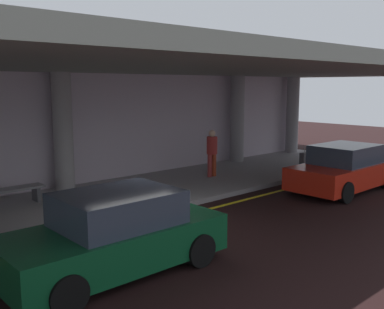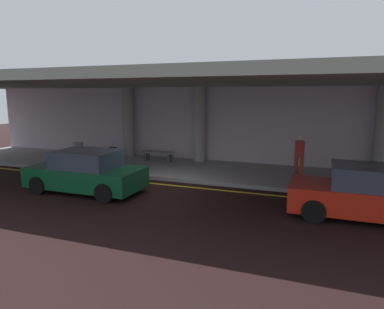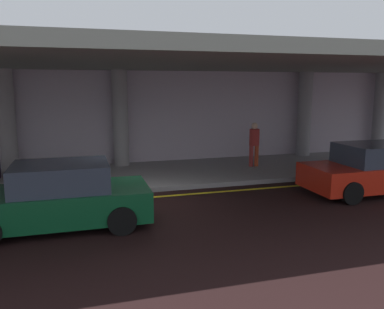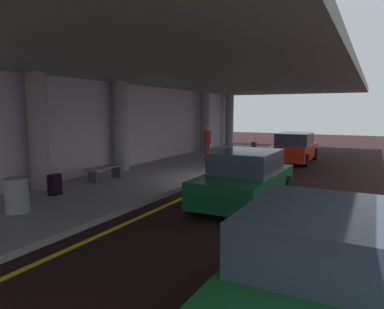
{
  "view_description": "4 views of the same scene",
  "coord_description": "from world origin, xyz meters",
  "px_view_note": "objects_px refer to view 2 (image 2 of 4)",
  "views": [
    {
      "loc": [
        -6.27,
        -8.11,
        3.4
      ],
      "look_at": [
        2.47,
        1.53,
        1.38
      ],
      "focal_mm": 41.81,
      "sensor_mm": 36.0,
      "label": 1
    },
    {
      "loc": [
        5.57,
        -11.14,
        3.4
      ],
      "look_at": [
        0.89,
        1.38,
        1.08
      ],
      "focal_mm": 32.08,
      "sensor_mm": 36.0,
      "label": 2
    },
    {
      "loc": [
        -1.56,
        -10.58,
        3.23
      ],
      "look_at": [
        2.15,
        2.27,
        0.88
      ],
      "focal_mm": 36.98,
      "sensor_mm": 36.0,
      "label": 3
    },
    {
      "loc": [
        -11.39,
        -4.59,
        2.62
      ],
      "look_at": [
        2.01,
        2.49,
        0.73
      ],
      "focal_mm": 32.67,
      "sensor_mm": 36.0,
      "label": 4
    }
  ],
  "objects_px": {
    "support_column_far_left": "(128,122)",
    "trash_bin_steel": "(78,151)",
    "support_column_left_mid": "(199,125)",
    "bench_metal": "(158,154)",
    "traveler_with_luggage": "(299,153)",
    "support_column_center": "(383,130)",
    "suitcase_upright_primary": "(113,153)",
    "car_dark_green": "(86,172)",
    "car_red": "(368,194)"
  },
  "relations": [
    {
      "from": "support_column_far_left",
      "to": "trash_bin_steel",
      "type": "distance_m",
      "value": 2.96
    },
    {
      "from": "support_column_left_mid",
      "to": "bench_metal",
      "type": "bearing_deg",
      "value": -157.78
    },
    {
      "from": "traveler_with_luggage",
      "to": "bench_metal",
      "type": "height_order",
      "value": "traveler_with_luggage"
    },
    {
      "from": "support_column_center",
      "to": "suitcase_upright_primary",
      "type": "bearing_deg",
      "value": -175.2
    },
    {
      "from": "traveler_with_luggage",
      "to": "bench_metal",
      "type": "xyz_separation_m",
      "value": [
        -6.75,
        0.87,
        -0.61
      ]
    },
    {
      "from": "support_column_left_mid",
      "to": "suitcase_upright_primary",
      "type": "relative_size",
      "value": 4.06
    },
    {
      "from": "support_column_far_left",
      "to": "suitcase_upright_primary",
      "type": "relative_size",
      "value": 4.06
    },
    {
      "from": "suitcase_upright_primary",
      "to": "bench_metal",
      "type": "bearing_deg",
      "value": -13.42
    },
    {
      "from": "trash_bin_steel",
      "to": "bench_metal",
      "type": "bearing_deg",
      "value": 12.07
    },
    {
      "from": "support_column_center",
      "to": "suitcase_upright_primary",
      "type": "height_order",
      "value": "support_column_center"
    },
    {
      "from": "support_column_center",
      "to": "suitcase_upright_primary",
      "type": "xyz_separation_m",
      "value": [
        -12.35,
        -1.04,
        -1.51
      ]
    },
    {
      "from": "support_column_far_left",
      "to": "car_dark_green",
      "type": "distance_m",
      "value": 6.56
    },
    {
      "from": "suitcase_upright_primary",
      "to": "bench_metal",
      "type": "relative_size",
      "value": 0.56
    },
    {
      "from": "support_column_far_left",
      "to": "suitcase_upright_primary",
      "type": "distance_m",
      "value": 1.87
    },
    {
      "from": "support_column_far_left",
      "to": "bench_metal",
      "type": "xyz_separation_m",
      "value": [
        2.11,
        -0.77,
        -1.47
      ]
    },
    {
      "from": "suitcase_upright_primary",
      "to": "support_column_left_mid",
      "type": "bearing_deg",
      "value": -6.17
    },
    {
      "from": "suitcase_upright_primary",
      "to": "traveler_with_luggage",
      "type": "bearing_deg",
      "value": -23.36
    },
    {
      "from": "car_red",
      "to": "support_column_far_left",
      "type": "bearing_deg",
      "value": -31.32
    },
    {
      "from": "support_column_left_mid",
      "to": "car_red",
      "type": "relative_size",
      "value": 0.89
    },
    {
      "from": "support_column_far_left",
      "to": "trash_bin_steel",
      "type": "height_order",
      "value": "support_column_far_left"
    },
    {
      "from": "car_red",
      "to": "traveler_with_luggage",
      "type": "bearing_deg",
      "value": -66.7
    },
    {
      "from": "support_column_far_left",
      "to": "support_column_center",
      "type": "xyz_separation_m",
      "value": [
        12.0,
        0.0,
        0.0
      ]
    },
    {
      "from": "traveler_with_luggage",
      "to": "support_column_far_left",
      "type": "bearing_deg",
      "value": 88.17
    },
    {
      "from": "support_column_left_mid",
      "to": "car_red",
      "type": "distance_m",
      "value": 9.01
    },
    {
      "from": "car_dark_green",
      "to": "trash_bin_steel",
      "type": "distance_m",
      "value": 5.97
    },
    {
      "from": "support_column_far_left",
      "to": "car_red",
      "type": "height_order",
      "value": "support_column_far_left"
    },
    {
      "from": "car_red",
      "to": "traveler_with_luggage",
      "type": "relative_size",
      "value": 2.44
    },
    {
      "from": "bench_metal",
      "to": "car_dark_green",
      "type": "bearing_deg",
      "value": -91.97
    },
    {
      "from": "support_column_center",
      "to": "car_red",
      "type": "bearing_deg",
      "value": -100.81
    },
    {
      "from": "support_column_far_left",
      "to": "support_column_center",
      "type": "distance_m",
      "value": 12.0
    },
    {
      "from": "bench_metal",
      "to": "support_column_center",
      "type": "bearing_deg",
      "value": 4.46
    },
    {
      "from": "support_column_far_left",
      "to": "support_column_left_mid",
      "type": "xyz_separation_m",
      "value": [
        4.0,
        0.0,
        0.0
      ]
    },
    {
      "from": "support_column_left_mid",
      "to": "traveler_with_luggage",
      "type": "bearing_deg",
      "value": -18.68
    },
    {
      "from": "support_column_far_left",
      "to": "car_red",
      "type": "xyz_separation_m",
      "value": [
        10.92,
        -5.63,
        -1.26
      ]
    },
    {
      "from": "traveler_with_luggage",
      "to": "trash_bin_steel",
      "type": "xyz_separation_m",
      "value": [
        -10.88,
        -0.01,
        -0.54
      ]
    },
    {
      "from": "support_column_left_mid",
      "to": "support_column_center",
      "type": "xyz_separation_m",
      "value": [
        8.0,
        0.0,
        0.0
      ]
    },
    {
      "from": "bench_metal",
      "to": "support_column_far_left",
      "type": "bearing_deg",
      "value": 159.92
    },
    {
      "from": "bench_metal",
      "to": "trash_bin_steel",
      "type": "bearing_deg",
      "value": -167.93
    },
    {
      "from": "support_column_left_mid",
      "to": "bench_metal",
      "type": "height_order",
      "value": "support_column_left_mid"
    },
    {
      "from": "support_column_far_left",
      "to": "traveler_with_luggage",
      "type": "relative_size",
      "value": 2.17
    },
    {
      "from": "support_column_far_left",
      "to": "car_red",
      "type": "relative_size",
      "value": 0.89
    },
    {
      "from": "traveler_with_luggage",
      "to": "suitcase_upright_primary",
      "type": "distance_m",
      "value": 9.25
    },
    {
      "from": "suitcase_upright_primary",
      "to": "bench_metal",
      "type": "height_order",
      "value": "suitcase_upright_primary"
    },
    {
      "from": "suitcase_upright_primary",
      "to": "car_dark_green",
      "type": "bearing_deg",
      "value": -85.57
    },
    {
      "from": "support_column_center",
      "to": "trash_bin_steel",
      "type": "xyz_separation_m",
      "value": [
        -14.02,
        -1.65,
        -1.4
      ]
    },
    {
      "from": "support_column_left_mid",
      "to": "suitcase_upright_primary",
      "type": "distance_m",
      "value": 4.72
    },
    {
      "from": "support_column_left_mid",
      "to": "support_column_far_left",
      "type": "bearing_deg",
      "value": 180.0
    },
    {
      "from": "support_column_left_mid",
      "to": "car_red",
      "type": "xyz_separation_m",
      "value": [
        6.92,
        -5.63,
        -1.26
      ]
    },
    {
      "from": "car_dark_green",
      "to": "suitcase_upright_primary",
      "type": "relative_size",
      "value": 4.56
    },
    {
      "from": "support_column_center",
      "to": "car_red",
      "type": "relative_size",
      "value": 0.89
    }
  ]
}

